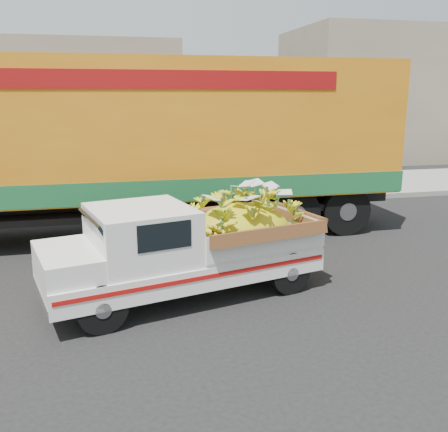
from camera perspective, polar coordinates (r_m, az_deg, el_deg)
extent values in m
plane|color=black|center=(7.57, 1.71, -10.27)|extent=(100.00, 100.00, 0.00)
cube|color=gray|center=(13.86, -5.42, 1.19)|extent=(60.00, 0.25, 0.15)
cube|color=gray|center=(15.90, -6.46, 2.78)|extent=(60.00, 4.00, 0.14)
cube|color=gray|center=(27.41, 22.59, 12.60)|extent=(14.00, 6.00, 6.00)
cylinder|color=black|center=(6.87, -13.80, -10.20)|extent=(0.71, 0.36, 0.68)
cylinder|color=black|center=(8.06, -16.03, -6.67)|extent=(0.71, 0.36, 0.68)
cylinder|color=black|center=(8.00, 7.46, -6.41)|extent=(0.71, 0.36, 0.68)
cylinder|color=black|center=(9.05, 2.74, -3.89)|extent=(0.71, 0.36, 0.68)
cube|color=silver|center=(7.79, -4.66, -5.64)|extent=(4.47, 2.51, 0.35)
cube|color=#A50F0C|center=(7.11, -2.26, -7.05)|extent=(4.03, 1.01, 0.06)
cube|color=silver|center=(7.35, -19.95, -8.49)|extent=(0.45, 1.48, 0.13)
cube|color=silver|center=(7.24, -17.51, -4.97)|extent=(1.09, 1.58, 0.32)
cube|color=silver|center=(7.41, -9.41, -2.12)|extent=(1.71, 1.76, 0.81)
cube|color=black|center=(6.72, -6.79, -2.32)|extent=(0.75, 0.20, 0.38)
cube|color=silver|center=(8.12, 2.34, -1.80)|extent=(2.38, 1.99, 0.46)
ellipsoid|color=yellow|center=(8.11, 1.78, -2.52)|extent=(2.11, 1.64, 1.15)
cylinder|color=black|center=(11.48, 13.65, 0.64)|extent=(1.10, 0.32, 1.10)
cylinder|color=black|center=(13.25, 9.80, 2.56)|extent=(1.10, 0.32, 1.10)
cylinder|color=black|center=(11.00, 8.06, 0.32)|extent=(1.10, 0.32, 1.10)
cylinder|color=black|center=(12.84, 4.85, 2.35)|extent=(1.10, 0.32, 1.10)
cube|color=black|center=(11.21, -10.78, 1.67)|extent=(12.00, 1.01, 0.36)
cube|color=orange|center=(10.99, -11.15, 9.86)|extent=(11.76, 2.51, 2.84)
cube|color=#1B5E31|center=(11.13, -10.87, 3.84)|extent=(11.82, 2.53, 0.45)
cube|color=maroon|center=(9.71, -11.11, 15.10)|extent=(8.40, 0.03, 0.35)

